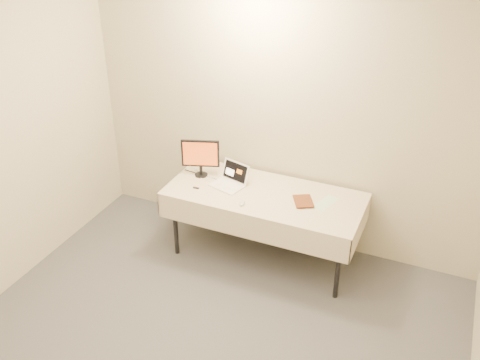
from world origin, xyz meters
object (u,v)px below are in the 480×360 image
at_px(table, 264,199).
at_px(monitor, 200,155).
at_px(book, 295,192).
at_px(laptop, 230,180).

xyz_separation_m(table, monitor, (-0.71, 0.08, 0.29)).
distance_m(table, book, 0.36).
bearing_deg(laptop, monitor, -172.68).
relative_size(table, laptop, 5.12).
relative_size(monitor, book, 1.74).
bearing_deg(monitor, laptop, -27.28).
height_order(table, book, book).
height_order(laptop, book, book).
relative_size(table, monitor, 4.84).
xyz_separation_m(table, book, (0.31, -0.05, 0.17)).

